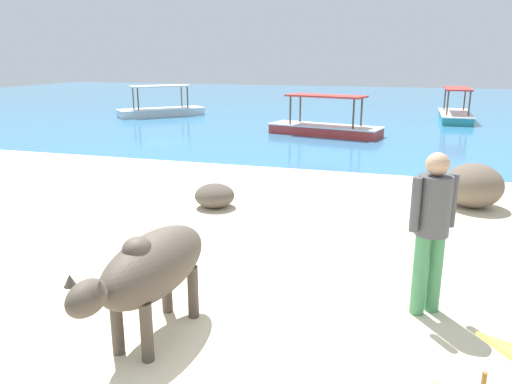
# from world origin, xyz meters

# --- Properties ---
(sand_beach) EXTENTS (18.00, 14.00, 0.04)m
(sand_beach) POSITION_xyz_m (0.00, 0.00, 0.02)
(sand_beach) COLOR beige
(sand_beach) RESTS_ON ground
(water_surface) EXTENTS (60.00, 36.00, 0.03)m
(water_surface) POSITION_xyz_m (0.00, 22.00, 0.00)
(water_surface) COLOR teal
(water_surface) RESTS_ON ground
(cow) EXTENTS (0.66, 1.84, 1.03)m
(cow) POSITION_xyz_m (0.07, -0.30, 0.72)
(cow) COLOR #4C4238
(cow) RESTS_ON sand_beach
(person_standing) EXTENTS (0.43, 0.34, 1.62)m
(person_standing) POSITION_xyz_m (2.42, 0.90, 0.99)
(person_standing) COLOR #428956
(person_standing) RESTS_ON sand_beach
(shore_rock_large) EXTENTS (1.14, 1.15, 0.75)m
(shore_rock_large) POSITION_xyz_m (3.26, 4.95, 0.41)
(shore_rock_large) COLOR #6B5B4C
(shore_rock_large) RESTS_ON sand_beach
(shore_rock_medium) EXTENTS (0.94, 0.94, 0.40)m
(shore_rock_medium) POSITION_xyz_m (-0.91, 3.67, 0.24)
(shore_rock_medium) COLOR brown
(shore_rock_medium) RESTS_ON sand_beach
(boat_teal) EXTENTS (1.18, 3.68, 1.29)m
(boat_teal) POSITION_xyz_m (3.88, 17.70, 0.29)
(boat_teal) COLOR teal
(boat_teal) RESTS_ON water_surface
(boat_white) EXTENTS (3.43, 3.40, 1.29)m
(boat_white) POSITION_xyz_m (-8.14, 15.77, 0.29)
(boat_white) COLOR white
(boat_white) RESTS_ON water_surface
(boat_red) EXTENTS (3.84, 1.95, 1.29)m
(boat_red) POSITION_xyz_m (-0.48, 12.42, 0.29)
(boat_red) COLOR #C63833
(boat_red) RESTS_ON water_surface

